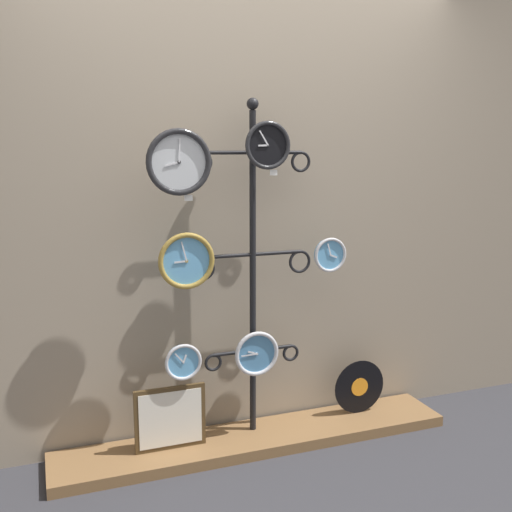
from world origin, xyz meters
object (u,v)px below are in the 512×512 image
Objects in this scene: clock_bottom_left at (183,362)px; clock_middle_left at (186,261)px; clock_top_left at (179,162)px; display_stand at (253,325)px; clock_top_center at (267,145)px; clock_middle_right at (330,255)px; clock_bottom_center at (256,353)px; vinyl_record at (359,387)px; picture_frame at (170,418)px.

clock_middle_left is at bearing 18.91° from clock_bottom_left.
clock_top_left reaches higher than clock_bottom_left.
display_stand is 6.49× the size of clock_middle_left.
clock_top_center reaches higher than clock_middle_left.
clock_top_left is 1.67× the size of clock_middle_right.
clock_top_left is at bearing -174.39° from clock_bottom_center.
clock_bottom_left reaches higher than vinyl_record.
clock_top_center is at bearing 3.03° from clock_top_left.
vinyl_record is at bearing 3.40° from clock_middle_left.
display_stand is 0.65m from picture_frame.
vinyl_record is at bearing 5.25° from clock_top_left.
vinyl_record is (1.08, 0.10, -1.32)m from clock_top_left.
clock_top_left is 1.09m from clock_bottom_center.
clock_middle_left is at bearing 179.75° from clock_middle_right.
clock_top_left is at bearing -174.75° from vinyl_record.
clock_bottom_left is 1.12m from vinyl_record.
clock_top_center reaches higher than clock_top_left.
clock_top_left reaches higher than clock_middle_left.
clock_middle_left is at bearing 178.28° from clock_top_center.
clock_top_center is 1.27× the size of clock_middle_right.
clock_middle_left is 1.34m from vinyl_record.
clock_middle_right is 0.77× the size of clock_bottom_center.
display_stand is 0.98m from clock_top_left.
clock_top_center is at bearing -1.72° from clock_middle_left.
picture_frame is (-0.07, 0.03, -0.31)m from clock_bottom_left.
clock_bottom_left is 0.32m from picture_frame.
clock_middle_left is (-0.38, -0.08, 0.39)m from display_stand.
picture_frame is (-0.48, -0.06, -0.43)m from display_stand.
clock_middle_left is 0.52m from clock_bottom_left.
display_stand is 9.78× the size of clock_middle_right.
clock_bottom_center is at bearing 163.61° from clock_top_center.
clock_top_left is 1.32m from picture_frame.
display_stand is 0.55m from clock_middle_left.
clock_bottom_center is 0.56m from picture_frame.
clock_top_left reaches higher than vinyl_record.
clock_top_left is 1.29× the size of clock_bottom_center.
clock_middle_left is at bearing 46.23° from clock_top_left.
clock_middle_right is at bearing -0.86° from clock_bottom_center.
clock_middle_right reaches higher than clock_bottom_left.
clock_middle_left is 1.16× the size of clock_bottom_center.
clock_middle_left is 0.79m from clock_middle_right.
clock_top_left is 1.01m from clock_bottom_left.
clock_top_left is at bearing -177.67° from clock_middle_right.
picture_frame is at bearing -172.56° from display_stand.
clock_bottom_left is at bearing -23.49° from picture_frame.
display_stand reaches higher than clock_middle_right.
picture_frame is at bearing 137.93° from clock_top_left.
clock_top_left is 1.11× the size of clock_middle_left.
clock_middle_right is 1.20m from picture_frame.
display_stand is at bearing 12.59° from clock_bottom_left.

